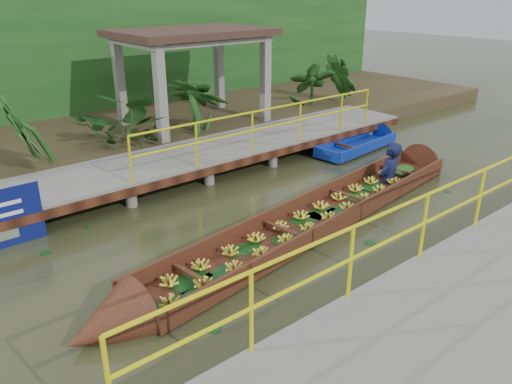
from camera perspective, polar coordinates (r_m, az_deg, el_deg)
ground at (r=9.34m, az=-0.93°, el=-5.23°), size 80.00×80.00×0.00m
land_strip at (r=15.44m, az=-18.77°, el=5.82°), size 30.00×8.00×0.45m
far_dock at (r=11.81m, az=-11.37°, el=2.94°), size 16.00×2.06×1.66m
near_dock at (r=7.71m, az=25.93°, el=-11.71°), size 18.00×2.40×1.73m
pavilion at (r=15.22m, az=-7.35°, el=16.57°), size 4.40×3.00×3.00m
foliage_backdrop at (r=17.40m, az=-22.69°, el=13.10°), size 30.00×0.80×4.00m
vendor_boat at (r=10.18m, az=8.62°, el=-1.37°), size 10.69×2.35×2.38m
moored_blue_boat at (r=15.12m, az=13.04°, el=5.78°), size 3.38×1.19×0.79m
tropical_plants at (r=14.22m, az=-7.40°, el=10.03°), size 14.39×1.39×1.73m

